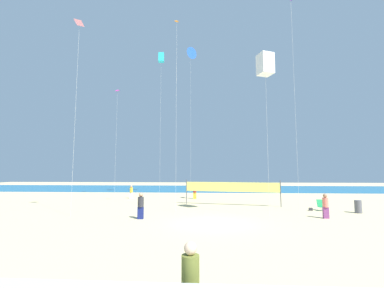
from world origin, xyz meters
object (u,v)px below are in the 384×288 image
beachgoer_mustard_shirt (131,191)px  beach_handbag (311,209)px  kite_white_box (265,64)px  mother_figure (190,280)px  kite_blue_delta (191,54)px  kite_orange_diamond (177,36)px  volleyball_net (231,188)px  kite_magenta_diamond (117,92)px  kite_cyan_box (161,58)px  beachgoer_coral_shirt (325,205)px  beachgoer_charcoal_shirt (141,205)px  folding_beach_chair (321,205)px  trash_barrel (358,207)px  beachgoer_maroon_shirt (195,191)px  kite_pink_diamond (80,25)px

beachgoer_mustard_shirt → beach_handbag: beachgoer_mustard_shirt is taller
kite_white_box → mother_figure: bearing=-109.4°
kite_blue_delta → kite_orange_diamond: size_ratio=1.25×
volleyball_net → kite_magenta_diamond: bearing=151.5°
mother_figure → beach_handbag: bearing=46.2°
volleyball_net → kite_orange_diamond: 14.76m
mother_figure → beachgoer_mustard_shirt: size_ratio=1.10×
kite_magenta_diamond → volleyball_net: bearing=-28.5°
kite_white_box → volleyball_net: bearing=107.0°
kite_cyan_box → beachgoer_coral_shirt: bearing=-47.7°
kite_blue_delta → kite_magenta_diamond: bearing=-166.7°
beachgoer_charcoal_shirt → mother_figure: bearing=131.9°
folding_beach_chair → kite_orange_diamond: bearing=-150.1°
beachgoer_mustard_shirt → beachgoer_coral_shirt: size_ratio=0.93×
beachgoer_mustard_shirt → kite_cyan_box: bearing=176.0°
beachgoer_charcoal_shirt → trash_barrel: beachgoer_charcoal_shirt is taller
beachgoer_maroon_shirt → kite_cyan_box: 19.12m
mother_figure → beachgoer_charcoal_shirt: bearing=93.0°
kite_white_box → kite_magenta_diamond: bearing=138.4°
beachgoer_charcoal_shirt → kite_pink_diamond: kite_pink_diamond is taller
trash_barrel → beachgoer_coral_shirt: bearing=-143.9°
volleyball_net → kite_orange_diamond: bearing=-141.2°
beachgoer_charcoal_shirt → kite_magenta_diamond: (-7.42, 15.41, 12.77)m
kite_pink_diamond → volleyball_net: bearing=29.3°
folding_beach_chair → kite_pink_diamond: bearing=-143.3°
kite_magenta_diamond → kite_white_box: (16.27, -14.47, -2.66)m
beach_handbag → kite_orange_diamond: bearing=-175.5°
beachgoer_mustard_shirt → kite_blue_delta: (6.80, 4.40, 18.97)m
kite_blue_delta → beachgoer_mustard_shirt: bearing=-147.1°
mother_figure → beachgoer_coral_shirt: size_ratio=1.02×
beachgoer_mustard_shirt → kite_cyan_box: size_ratio=0.08×
beachgoer_mustard_shirt → beachgoer_charcoal_shirt: 14.06m
beachgoer_maroon_shirt → kite_pink_diamond: size_ratio=0.11×
beach_handbag → folding_beach_chair: bearing=6.4°
folding_beach_chair → volleyball_net: size_ratio=0.10×
beachgoer_charcoal_shirt → folding_beach_chair: 14.69m
kite_orange_diamond → beachgoer_mustard_shirt: bearing=124.5°
kite_pink_diamond → kite_white_box: kite_pink_diamond is taller
kite_magenta_diamond → kite_blue_delta: bearing=13.3°
kite_pink_diamond → kite_cyan_box: 17.10m
kite_cyan_box → mother_figure: bearing=-78.2°
beachgoer_coral_shirt → kite_white_box: size_ratio=0.14×
mother_figure → kite_pink_diamond: 21.21m
beachgoer_charcoal_shirt → kite_pink_diamond: size_ratio=0.12×
beachgoer_mustard_shirt → beach_handbag: size_ratio=5.36×
trash_barrel → beach_handbag: (-3.22, 1.06, -0.38)m
kite_orange_diamond → kite_blue_delta: bearing=88.9°
beach_handbag → kite_magenta_diamond: (-20.44, 10.75, 13.61)m
kite_orange_diamond → trash_barrel: bearing=-0.7°
kite_blue_delta → kite_pink_diamond: (-7.55, -16.81, -5.17)m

